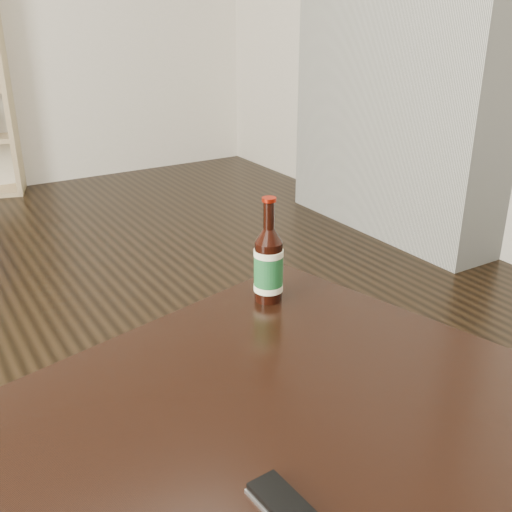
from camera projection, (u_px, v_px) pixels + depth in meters
beer_bottle at (268, 265)px, 1.22m from camera, size 0.07×0.07×0.22m
phone at (281, 502)px, 0.73m from camera, size 0.05×0.09×0.02m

